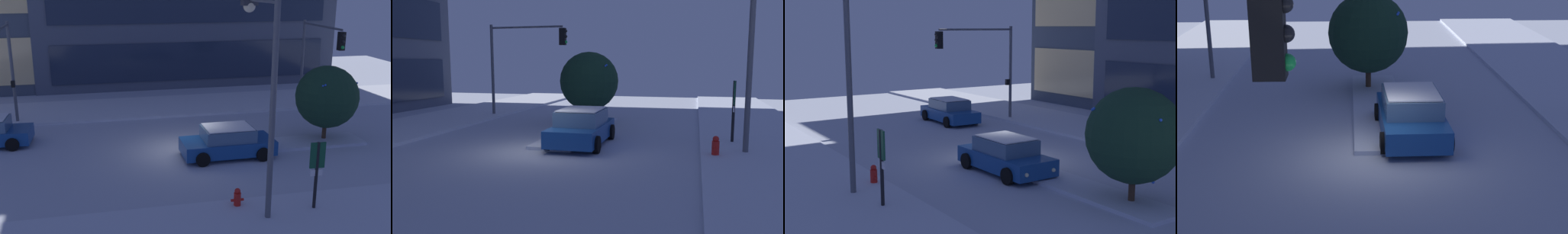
# 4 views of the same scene
# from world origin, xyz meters

# --- Properties ---
(ground) EXTENTS (52.00, 52.00, 0.00)m
(ground) POSITION_xyz_m (0.00, 0.00, 0.00)
(ground) COLOR silver
(curb_strip_near) EXTENTS (52.00, 5.20, 0.14)m
(curb_strip_near) POSITION_xyz_m (0.00, -8.50, 0.07)
(curb_strip_near) COLOR silver
(curb_strip_near) RESTS_ON ground
(curb_strip_far) EXTENTS (52.00, 5.20, 0.14)m
(curb_strip_far) POSITION_xyz_m (0.00, 8.50, 0.07)
(curb_strip_far) COLOR silver
(curb_strip_far) RESTS_ON ground
(median_strip) EXTENTS (9.00, 1.80, 0.14)m
(median_strip) POSITION_xyz_m (4.68, -0.29, 0.07)
(median_strip) COLOR silver
(median_strip) RESTS_ON ground
(office_tower_secondary) EXTENTS (10.62, 10.05, 15.19)m
(office_tower_secondary) POSITION_xyz_m (-10.29, 18.77, 7.59)
(office_tower_secondary) COLOR #424C5B
(office_tower_secondary) RESTS_ON ground
(car_near) EXTENTS (4.46, 2.17, 1.49)m
(car_near) POSITION_xyz_m (1.76, -1.19, 0.71)
(car_near) COLOR #19478C
(car_near) RESTS_ON ground
(car_far) EXTENTS (4.71, 2.26, 1.49)m
(car_far) POSITION_xyz_m (-9.78, 2.83, 0.71)
(car_far) COLOR #19478C
(car_far) RESTS_ON ground
(traffic_light_corner_far_left) EXTENTS (0.32, 5.50, 5.91)m
(traffic_light_corner_far_left) POSITION_xyz_m (-8.75, 4.55, 4.13)
(traffic_light_corner_far_left) COLOR #565960
(traffic_light_corner_far_left) RESTS_ON ground
(street_lamp_arched) EXTENTS (0.56, 2.76, 7.55)m
(street_lamp_arched) POSITION_xyz_m (1.37, -6.74, 4.92)
(street_lamp_arched) COLOR #565960
(street_lamp_arched) RESTS_ON ground
(fire_hydrant) EXTENTS (0.48, 0.26, 0.81)m
(fire_hydrant) POSITION_xyz_m (0.62, -6.40, 0.39)
(fire_hydrant) COLOR red
(fire_hydrant) RESTS_ON ground
(parking_info_sign) EXTENTS (0.55, 0.12, 2.63)m
(parking_info_sign) POSITION_xyz_m (3.28, -7.18, 1.68)
(parking_info_sign) COLOR black
(parking_info_sign) RESTS_ON ground
(decorated_tree_median) EXTENTS (3.20, 3.20, 3.95)m
(decorated_tree_median) POSITION_xyz_m (7.34, -0.03, 2.35)
(decorated_tree_median) COLOR #473323
(decorated_tree_median) RESTS_ON ground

